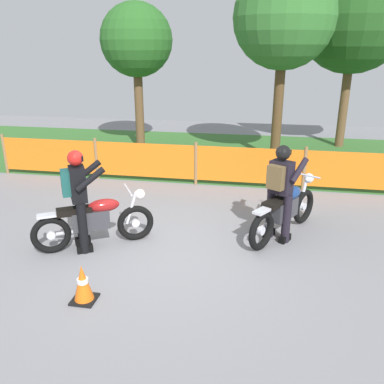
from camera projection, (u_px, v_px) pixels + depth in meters
The scene contains 11 objects.
ground at pixel (161, 249), 6.86m from camera, with size 24.00×24.00×0.02m, color gray.
grass_verge at pixel (212, 154), 12.81m from camera, with size 24.00×6.04×0.01m, color #386B2D.
barrier_fence at pixel (196, 163), 9.83m from camera, with size 10.29×0.08×1.05m.
tree_leftmost at pixel (136, 41), 12.42m from camera, with size 2.22×2.22×4.48m.
tree_near_left at pixel (284, 18), 10.76m from camera, with size 2.73×2.73×5.29m.
tree_near_right at pixel (355, 17), 12.39m from camera, with size 3.37×3.37×5.72m.
motorcycle_lead at pixel (95, 221), 6.79m from camera, with size 1.81×1.13×0.96m.
motorcycle_trailing at pixel (285, 209), 7.19m from camera, with size 1.21×1.87×1.01m.
rider_lead at pixel (78, 195), 6.55m from camera, with size 0.79×0.71×1.69m.
rider_trailing at pixel (280, 188), 6.87m from camera, with size 0.71×0.79×1.69m.
traffic_cone at pixel (83, 284), 5.37m from camera, with size 0.32×0.32×0.53m.
Camera 1 is at (1.61, -5.93, 3.23)m, focal length 38.07 mm.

